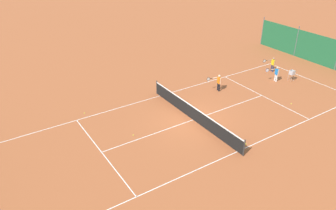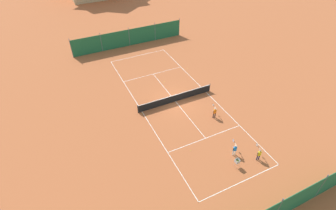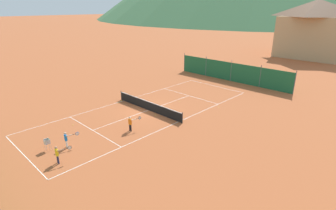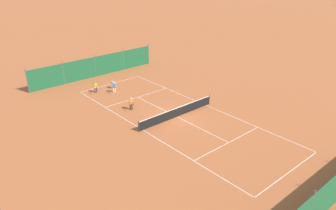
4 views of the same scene
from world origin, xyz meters
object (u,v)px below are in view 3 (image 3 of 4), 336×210
(tennis_net, at_px, (148,106))
(player_far_baseline, at_px, (131,123))
(tennis_ball_near_corner, at_px, (179,101))
(tennis_ball_by_net_left, at_px, (219,107))
(tennis_ball_service_box, at_px, (155,115))
(tennis_ball_alley_right, at_px, (119,103))
(player_near_baseline, at_px, (58,153))
(tennis_ball_alley_left, at_px, (121,101))
(ball_hopper, at_px, (47,142))
(player_near_service, at_px, (67,138))
(tennis_ball_far_corner, at_px, (73,125))
(alpine_chalet, at_px, (314,28))

(tennis_net, bearing_deg, player_far_baseline, -59.81)
(tennis_ball_near_corner, relative_size, tennis_ball_by_net_left, 1.00)
(tennis_ball_service_box, bearing_deg, tennis_ball_alley_right, -175.46)
(tennis_ball_by_net_left, bearing_deg, player_near_baseline, -96.53)
(player_far_baseline, bearing_deg, tennis_ball_service_box, 103.91)
(tennis_ball_alley_left, bearing_deg, ball_hopper, -64.56)
(tennis_ball_alley_left, bearing_deg, player_near_service, -58.69)
(tennis_ball_alley_left, height_order, tennis_ball_service_box, same)
(tennis_net, xyz_separation_m, tennis_ball_near_corner, (0.52, 4.13, -0.47))
(tennis_ball_near_corner, relative_size, tennis_ball_alley_right, 1.00)
(player_near_service, relative_size, ball_hopper, 1.42)
(player_near_service, relative_size, tennis_ball_alley_left, 19.16)
(player_near_service, distance_m, player_far_baseline, 5.18)
(tennis_ball_by_net_left, height_order, tennis_ball_alley_right, same)
(tennis_ball_by_net_left, bearing_deg, tennis_ball_near_corner, -159.79)
(tennis_ball_alley_left, height_order, tennis_ball_far_corner, same)
(alpine_chalet, bearing_deg, tennis_ball_service_box, -90.48)
(player_near_service, distance_m, ball_hopper, 1.35)
(ball_hopper, bearing_deg, tennis_ball_near_corner, 90.31)
(tennis_net, relative_size, tennis_ball_alley_right, 139.09)
(tennis_ball_service_box, height_order, ball_hopper, ball_hopper)
(ball_hopper, xyz_separation_m, alpine_chalet, (1.27, 53.07, 5.16))
(tennis_net, bearing_deg, tennis_ball_by_net_left, 50.53)
(tennis_net, bearing_deg, player_near_baseline, -75.19)
(player_far_baseline, relative_size, ball_hopper, 1.48)
(tennis_ball_service_box, xyz_separation_m, tennis_ball_by_net_left, (3.15, 6.12, 0.00))
(player_near_service, bearing_deg, tennis_net, 97.53)
(tennis_ball_alley_right, distance_m, alpine_chalet, 44.31)
(player_near_service, relative_size, tennis_ball_by_net_left, 19.16)
(tennis_ball_near_corner, relative_size, alpine_chalet, 0.01)
(player_near_service, xyz_separation_m, tennis_ball_service_box, (0.29, 8.75, -0.70))
(player_near_service, distance_m, tennis_ball_far_corner, 3.96)
(player_near_baseline, xyz_separation_m, tennis_ball_alley_right, (-6.65, 9.71, -0.70))
(tennis_net, height_order, tennis_ball_alley_left, tennis_net)
(player_near_baseline, height_order, tennis_ball_by_net_left, player_near_baseline)
(player_near_baseline, xyz_separation_m, ball_hopper, (-2.20, 0.19, -0.08))
(player_far_baseline, height_order, tennis_ball_alley_left, player_far_baseline)
(tennis_ball_far_corner, xyz_separation_m, alpine_chalet, (3.95, 49.79, 5.79))
(tennis_ball_service_box, xyz_separation_m, alpine_chalet, (0.36, 43.13, 5.79))
(tennis_ball_far_corner, distance_m, tennis_ball_by_net_left, 14.45)
(player_near_baseline, bearing_deg, tennis_ball_alley_right, 124.42)
(ball_hopper, relative_size, alpine_chalet, 0.07)
(player_near_service, relative_size, tennis_ball_far_corner, 19.16)
(tennis_ball_near_corner, distance_m, tennis_ball_alley_right, 6.66)
(player_far_baseline, xyz_separation_m, tennis_ball_near_corner, (-1.91, 8.31, -0.73))
(player_far_baseline, height_order, tennis_ball_near_corner, player_far_baseline)
(tennis_net, height_order, player_far_baseline, player_far_baseline)
(tennis_ball_service_box, height_order, tennis_ball_near_corner, same)
(tennis_ball_far_corner, relative_size, tennis_ball_by_net_left, 1.00)
(tennis_ball_far_corner, bearing_deg, player_far_baseline, 33.19)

